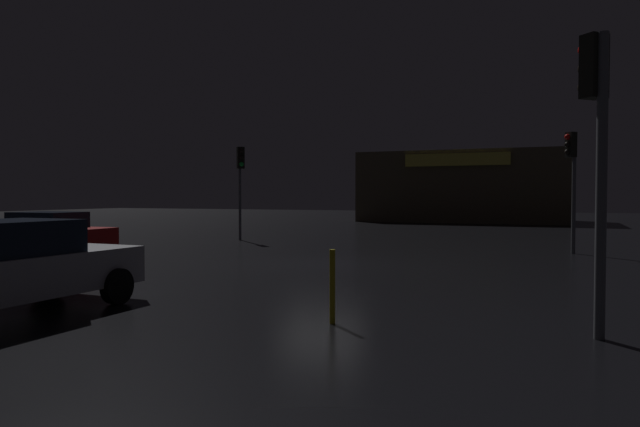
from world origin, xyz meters
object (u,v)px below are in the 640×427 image
Objects in this scene: store_building at (466,187)px; car_near at (46,234)px; traffic_signal_opposite at (572,167)px; traffic_signal_main at (596,126)px; car_far at (11,267)px; traffic_signal_cross_left at (240,171)px.

store_building is 3.42× the size of car_near.
store_building is 26.59m from traffic_signal_opposite.
traffic_signal_main is 0.95× the size of car_near.
store_building is 40.84m from car_far.
store_building is 3.42× the size of car_far.
traffic_signal_opposite is 13.96m from traffic_signal_cross_left.
traffic_signal_main is 1.02× the size of traffic_signal_opposite.
car_near is at bearing -153.69° from traffic_signal_opposite.
car_near is (-16.13, -7.97, -2.29)m from traffic_signal_opposite.
traffic_signal_main is 1.02× the size of traffic_signal_cross_left.
car_far is at bearing -45.85° from car_near.
traffic_signal_opposite is at bearing 59.12° from car_far.
traffic_signal_opposite reaches higher than car_near.
store_building is 34.70m from car_near.
traffic_signal_opposite reaches higher than traffic_signal_cross_left.
store_building is at bearing 100.92° from traffic_signal_main.
traffic_signal_opposite is at bearing 26.31° from car_near.
car_far reaches higher than car_near.
car_near is 1.00× the size of car_far.
car_near is (-8.75, -33.52, -1.95)m from store_building.
car_far is (-9.10, -15.21, -2.23)m from traffic_signal_opposite.
car_far is (-9.19, -2.04, -2.22)m from traffic_signal_main.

